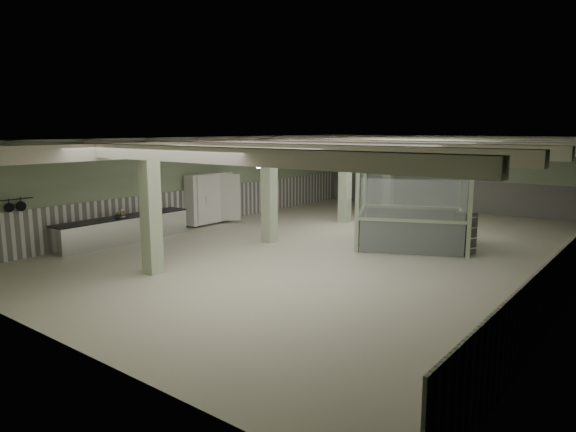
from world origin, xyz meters
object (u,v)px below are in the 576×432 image
Objects in this scene: walkin_cooler at (210,200)px; filing_cabinet at (465,233)px; guard_booth at (412,188)px; prep_counter at (123,229)px.

walkin_cooler is 1.66× the size of filing_cabinet.
guard_booth is at bearing 9.94° from walkin_cooler.
guard_booth is at bearing -162.58° from filing_cabinet.
prep_counter is at bearing -88.87° from walkin_cooler.
guard_booth reaches higher than filing_cabinet.
prep_counter is at bearing -130.30° from filing_cabinet.
filing_cabinet reaches higher than prep_counter.
walkin_cooler is 0.48× the size of guard_booth.
guard_booth is 2.28m from filing_cabinet.
filing_cabinet is (10.05, 5.59, 0.21)m from prep_counter.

